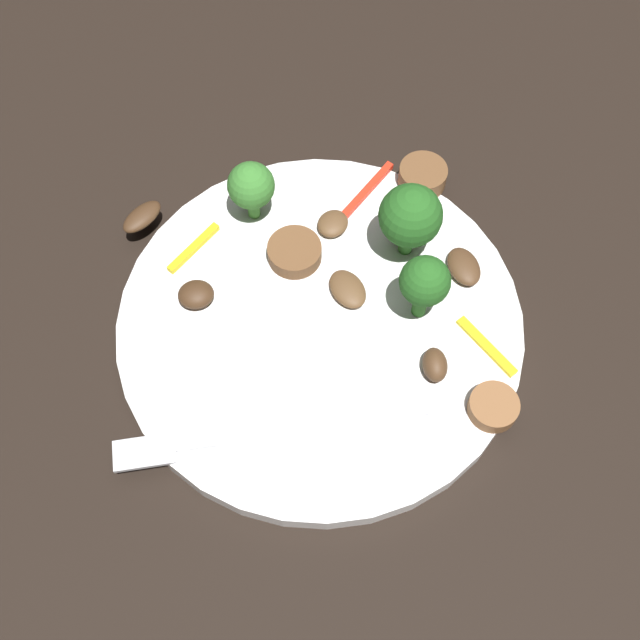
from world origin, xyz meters
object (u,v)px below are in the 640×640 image
(fork, at_px, (248,437))
(sausage_slice_2, at_px, (423,176))
(plate, at_px, (320,325))
(mushroom_2, at_px, (464,267))
(mushroom_1, at_px, (333,224))
(broccoli_floret_1, at_px, (410,216))
(broccoli_floret_0, at_px, (251,186))
(mushroom_4, at_px, (435,365))
(sausage_slice_0, at_px, (493,407))
(mushroom_5, at_px, (348,289))
(pepper_strip_3, at_px, (194,248))
(sausage_slice_1, at_px, (295,252))
(mushroom_3, at_px, (196,295))
(pepper_strip_1, at_px, (366,191))
(broccoli_floret_2, at_px, (425,283))
(mushroom_0, at_px, (142,217))
(pepper_strip_0, at_px, (487,346))

(fork, xyz_separation_m, sausage_slice_2, (-0.15, -0.15, 0.01))
(plate, bearing_deg, mushroom_2, -171.64)
(sausage_slice_2, relative_size, mushroom_1, 1.45)
(mushroom_1, bearing_deg, sausage_slice_2, -161.96)
(broccoli_floret_1, relative_size, mushroom_2, 1.97)
(broccoli_floret_0, relative_size, mushroom_4, 2.10)
(fork, bearing_deg, plate, -127.39)
(plate, distance_m, sausage_slice_0, 0.12)
(sausage_slice_2, xyz_separation_m, mushroom_5, (0.07, 0.07, -0.00))
(pepper_strip_3, bearing_deg, sausage_slice_2, -173.24)
(plate, bearing_deg, mushroom_1, -109.93)
(sausage_slice_1, distance_m, mushroom_3, 0.07)
(broccoli_floret_0, distance_m, mushroom_4, 0.16)
(mushroom_3, relative_size, pepper_strip_3, 0.51)
(mushroom_3, height_order, mushroom_4, mushroom_4)
(pepper_strip_3, bearing_deg, mushroom_3, 84.11)
(broccoli_floret_1, xyz_separation_m, pepper_strip_1, (0.01, -0.05, -0.03))
(sausage_slice_0, relative_size, sausage_slice_1, 0.84)
(mushroom_4, bearing_deg, pepper_strip_1, -87.19)
(fork, distance_m, mushroom_2, 0.17)
(broccoli_floret_0, height_order, sausage_slice_1, broccoli_floret_0)
(broccoli_floret_2, xyz_separation_m, sausage_slice_1, (0.07, -0.06, -0.03))
(broccoli_floret_0, distance_m, pepper_strip_3, 0.05)
(plate, height_order, mushroom_0, mushroom_0)
(sausage_slice_1, bearing_deg, pepper_strip_0, 137.97)
(mushroom_3, bearing_deg, pepper_strip_3, -95.89)
(broccoli_floret_0, xyz_separation_m, mushroom_1, (-0.05, 0.02, -0.03))
(sausage_slice_0, distance_m, mushroom_3, 0.19)
(mushroom_1, xyz_separation_m, mushroom_5, (0.00, 0.05, 0.00))
(broccoli_floret_1, xyz_separation_m, mushroom_0, (0.16, -0.06, -0.03))
(fork, bearing_deg, mushroom_0, -72.38)
(mushroom_0, xyz_separation_m, mushroom_2, (-0.19, 0.08, 0.00))
(plate, height_order, mushroom_3, mushroom_3)
(plate, xyz_separation_m, pepper_strip_1, (-0.05, -0.09, 0.01))
(mushroom_3, bearing_deg, sausage_slice_2, -161.11)
(sausage_slice_1, relative_size, mushroom_3, 1.54)
(broccoli_floret_0, distance_m, sausage_slice_1, 0.05)
(broccoli_floret_1, height_order, broccoli_floret_2, broccoli_floret_1)
(fork, relative_size, pepper_strip_3, 4.10)
(mushroom_4, bearing_deg, mushroom_5, -59.53)
(mushroom_0, bearing_deg, mushroom_3, 110.74)
(mushroom_1, distance_m, mushroom_4, 0.12)
(broccoli_floret_1, height_order, sausage_slice_2, broccoli_floret_1)
(sausage_slice_1, relative_size, mushroom_4, 1.59)
(mushroom_3, distance_m, mushroom_5, 0.09)
(broccoli_floret_2, relative_size, mushroom_5, 1.76)
(mushroom_2, relative_size, pepper_strip_1, 0.51)
(plate, distance_m, pepper_strip_1, 0.10)
(broccoli_floret_2, bearing_deg, sausage_slice_2, -107.59)
(sausage_slice_2, bearing_deg, mushroom_1, 18.04)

